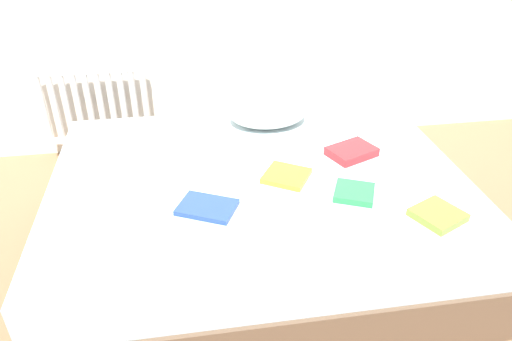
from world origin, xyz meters
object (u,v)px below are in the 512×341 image
object	(u,v)px
radiator	(95,105)
textbook_blue	(207,207)
textbook_white	(225,163)
textbook_lime	(438,215)
bed	(258,214)
textbook_green	(354,193)
textbook_yellow	(286,176)
pillow	(267,112)
textbook_red	(352,152)

from	to	relation	value
radiator	textbook_blue	world-z (taller)	radiator
textbook_white	textbook_lime	distance (m)	1.00
textbook_white	radiator	bearing A→B (deg)	87.83
bed	textbook_green	distance (m)	0.55
bed	textbook_yellow	size ratio (longest dim) A/B	10.12
textbook_white	pillow	bearing A→B (deg)	20.47
radiator	textbook_white	size ratio (longest dim) A/B	3.36
pillow	textbook_blue	distance (m)	0.89
bed	pillow	distance (m)	0.63
textbook_yellow	textbook_white	bearing A→B (deg)	-175.88
textbook_yellow	textbook_green	distance (m)	0.33
textbook_blue	textbook_lime	size ratio (longest dim) A/B	1.31
textbook_yellow	textbook_green	world-z (taller)	textbook_green
textbook_red	textbook_lime	bearing A→B (deg)	-95.22
textbook_yellow	textbook_lime	xyz separation A→B (m)	(0.56, -0.41, 0.00)
textbook_yellow	textbook_red	bearing A→B (deg)	54.94
bed	textbook_blue	xyz separation A→B (m)	(-0.26, -0.27, 0.26)
textbook_white	textbook_yellow	bearing A→B (deg)	-64.24
textbook_red	textbook_green	xyz separation A→B (m)	(-0.11, -0.35, -0.01)
pillow	textbook_yellow	distance (m)	0.60
bed	textbook_white	distance (m)	0.32
bed	pillow	world-z (taller)	pillow
pillow	textbook_red	size ratio (longest dim) A/B	1.94
pillow	textbook_blue	size ratio (longest dim) A/B	1.86
bed	radiator	xyz separation A→B (m)	(-0.92, 1.20, 0.15)
textbook_lime	textbook_white	bearing A→B (deg)	121.11
textbook_white	textbook_green	bearing A→B (deg)	-68.11
textbook_white	textbook_red	xyz separation A→B (m)	(0.65, 0.01, -0.00)
textbook_red	radiator	bearing A→B (deg)	118.93
textbook_red	textbook_blue	xyz separation A→B (m)	(-0.77, -0.35, -0.01)
bed	textbook_lime	bearing A→B (deg)	-35.11
textbook_blue	textbook_green	world-z (taller)	textbook_green
textbook_lime	pillow	bearing A→B (deg)	92.95
radiator	textbook_yellow	bearing A→B (deg)	-50.50
textbook_lime	textbook_green	distance (m)	0.36
radiator	textbook_red	size ratio (longest dim) A/B	3.12
bed	textbook_yellow	bearing A→B (deg)	-29.89
textbook_yellow	textbook_lime	bearing A→B (deg)	-4.40
bed	textbook_yellow	distance (m)	0.30
textbook_blue	textbook_red	bearing A→B (deg)	51.12
pillow	bed	bearing A→B (deg)	-105.15
radiator	pillow	distance (m)	1.27
textbook_lime	textbook_red	bearing A→B (deg)	82.52
pillow	textbook_green	bearing A→B (deg)	-72.19
textbook_yellow	textbook_lime	size ratio (longest dim) A/B	1.08
textbook_blue	textbook_green	size ratio (longest dim) A/B	1.39
textbook_white	textbook_red	size ratio (longest dim) A/B	0.93
bed	textbook_red	bearing A→B (deg)	9.92
radiator	textbook_red	xyz separation A→B (m)	(1.42, -1.11, 0.13)
radiator	pillow	size ratio (longest dim) A/B	1.61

